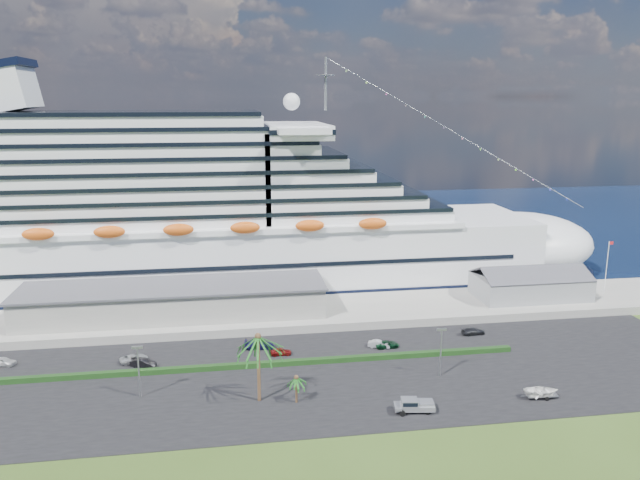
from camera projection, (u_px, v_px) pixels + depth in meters
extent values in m
plane|color=#344A18|center=(329.00, 409.00, 92.32)|extent=(420.00, 420.00, 0.00)
cube|color=black|center=(317.00, 376.00, 102.89)|extent=(140.00, 38.00, 0.12)
cube|color=gray|center=(297.00, 313.00, 130.63)|extent=(240.00, 20.00, 1.80)
cube|color=black|center=(266.00, 229.00, 217.49)|extent=(420.00, 160.00, 0.02)
cube|color=silver|center=(202.00, 256.00, 149.14)|extent=(160.00, 30.00, 16.00)
ellipsoid|color=silver|center=(516.00, 244.00, 161.14)|extent=(40.00, 30.00, 16.00)
cube|color=black|center=(203.00, 283.00, 150.67)|extent=(164.00, 30.60, 2.40)
cube|color=silver|center=(144.00, 166.00, 142.50)|extent=(128.00, 26.00, 24.80)
cube|color=silver|center=(295.00, 130.00, 145.97)|extent=(14.00, 38.00, 3.20)
cube|color=silver|center=(6.00, 88.00, 134.39)|extent=(11.58, 14.00, 11.58)
cylinder|color=gray|center=(326.00, 84.00, 144.67)|extent=(0.70, 0.70, 12.00)
ellipsoid|color=#D25313|center=(178.00, 230.00, 131.13)|extent=(90.00, 2.40, 2.60)
ellipsoid|color=#D25313|center=(186.00, 205.00, 161.56)|extent=(90.00, 2.40, 2.60)
cube|color=black|center=(202.00, 252.00, 148.96)|extent=(144.00, 30.40, 0.90)
cube|color=gray|center=(174.00, 301.00, 126.00)|extent=(60.00, 14.00, 6.00)
cube|color=#4C4C54|center=(173.00, 286.00, 125.31)|extent=(61.00, 15.00, 0.40)
cube|color=gray|center=(530.00, 286.00, 137.69)|extent=(24.00, 12.00, 4.80)
cube|color=#4C4C54|center=(538.00, 275.00, 133.99)|extent=(24.00, 6.31, 2.74)
cube|color=#4C4C54|center=(525.00, 267.00, 139.77)|extent=(24.00, 6.31, 2.74)
cylinder|color=silver|center=(607.00, 267.00, 139.58)|extent=(0.16, 0.16, 12.00)
cube|color=red|center=(611.00, 243.00, 138.40)|extent=(1.00, 0.04, 0.70)
cube|color=black|center=(267.00, 364.00, 106.39)|extent=(88.00, 1.10, 0.90)
cylinder|color=gray|center=(139.00, 373.00, 94.89)|extent=(0.24, 0.24, 8.00)
cube|color=gray|center=(137.00, 347.00, 93.97)|extent=(1.60, 0.35, 0.35)
cylinder|color=gray|center=(441.00, 353.00, 102.09)|extent=(0.24, 0.24, 8.00)
cube|color=gray|center=(442.00, 330.00, 101.17)|extent=(1.60, 0.35, 0.35)
cylinder|color=#47301E|center=(259.00, 369.00, 93.49)|extent=(0.54, 0.54, 10.50)
sphere|color=#47301E|center=(258.00, 336.00, 92.31)|extent=(0.98, 0.98, 0.98)
cylinder|color=#47301E|center=(296.00, 390.00, 93.58)|extent=(0.35, 0.35, 4.20)
sphere|color=#47301E|center=(296.00, 377.00, 93.11)|extent=(0.73, 0.73, 0.73)
imported|color=#BBBCBE|center=(3.00, 361.00, 106.75)|extent=(4.59, 2.75, 1.46)
imported|color=black|center=(143.00, 363.00, 106.13)|extent=(4.71, 3.12, 1.47)
imported|color=#A1A5A9|center=(134.00, 358.00, 108.17)|extent=(5.18, 3.71, 1.31)
imported|color=#19164D|center=(259.00, 344.00, 113.92)|extent=(5.58, 2.65, 1.57)
imported|color=maroon|center=(280.00, 352.00, 111.06)|extent=(3.92, 1.62, 1.33)
imported|color=#BABDC2|center=(379.00, 344.00, 114.38)|extent=(4.27, 2.74, 1.33)
imported|color=black|center=(387.00, 344.00, 114.42)|extent=(4.53, 2.22, 1.24)
imported|color=black|center=(473.00, 331.00, 120.72)|extent=(4.73, 2.18, 1.34)
cylinder|color=black|center=(403.00, 414.00, 89.79)|extent=(0.90, 0.43, 0.86)
cylinder|color=black|center=(399.00, 407.00, 91.77)|extent=(0.90, 0.43, 0.86)
cylinder|color=black|center=(428.00, 412.00, 90.36)|extent=(0.90, 0.43, 0.86)
cylinder|color=black|center=(423.00, 405.00, 92.34)|extent=(0.90, 0.43, 0.86)
cube|color=#AEB1B6|center=(414.00, 407.00, 91.01)|extent=(6.09, 2.99, 0.76)
cube|color=#AEB1B6|center=(425.00, 403.00, 91.14)|extent=(2.87, 2.46, 0.59)
cube|color=#AEB1B6|center=(409.00, 402.00, 90.72)|extent=(2.65, 2.38, 1.03)
cube|color=black|center=(409.00, 402.00, 90.70)|extent=(2.45, 2.40, 0.59)
cube|color=#AEB1B6|center=(398.00, 407.00, 90.58)|extent=(1.26, 2.17, 0.38)
cube|color=gray|center=(541.00, 395.00, 95.18)|extent=(4.86, 2.03, 0.12)
cylinder|color=gray|center=(528.00, 396.00, 94.85)|extent=(2.28, 0.21, 0.08)
cylinder|color=black|center=(547.00, 399.00, 94.40)|extent=(0.68, 0.26, 0.66)
cylinder|color=black|center=(541.00, 393.00, 96.19)|extent=(0.68, 0.26, 0.66)
imported|color=white|center=(542.00, 391.00, 95.04)|extent=(5.46, 4.04, 1.09)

